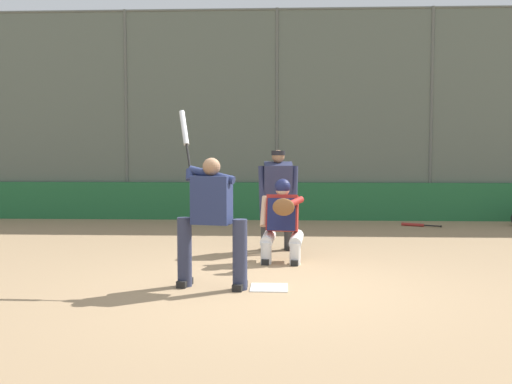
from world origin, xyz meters
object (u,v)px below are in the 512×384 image
object	(u,v)px
umpire_home	(278,197)
spare_bat_near_backstop	(416,225)
batter_at_plate	(211,217)
catcher_behind_plate	(282,219)

from	to	relation	value
umpire_home	spare_bat_near_backstop	distance (m)	4.35
batter_at_plate	spare_bat_near_backstop	xyz separation A→B (m)	(-3.62, -5.82, -0.79)
batter_at_plate	spare_bat_near_backstop	bearing A→B (deg)	-109.87
batter_at_plate	umpire_home	bearing A→B (deg)	-93.64
batter_at_plate	catcher_behind_plate	size ratio (longest dim) A/B	1.75
umpire_home	batter_at_plate	bearing A→B (deg)	71.11
catcher_behind_plate	spare_bat_near_backstop	world-z (taller)	catcher_behind_plate
batter_at_plate	umpire_home	world-z (taller)	batter_at_plate
umpire_home	catcher_behind_plate	bearing A→B (deg)	90.58
catcher_behind_plate	spare_bat_near_backstop	distance (m)	5.07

